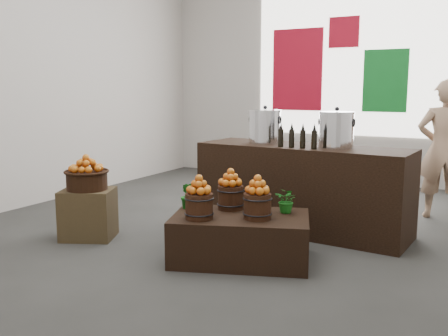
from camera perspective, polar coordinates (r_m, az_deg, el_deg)
The scene contains 23 objects.
ground at distance 5.75m, azimuth 1.60°, elevation -6.84°, with size 7.00×7.00×0.00m, color #343432.
back_wall at distance 8.81m, azimuth 12.20°, elevation 11.62°, with size 6.00×0.04×4.00m, color #B3ADA5.
back_opening at distance 8.71m, azimuth 14.10°, elevation 11.58°, with size 3.20×0.02×2.40m, color white.
deco_red_left at distance 8.96m, azimuth 8.38°, elevation 11.03°, with size 0.90×0.04×1.40m, color #A30C20.
deco_green_right at distance 8.56m, azimuth 17.95°, elevation 9.46°, with size 0.70×0.04×1.00m, color #117025.
deco_red_upper at distance 8.76m, azimuth 13.56°, elevation 14.87°, with size 0.50×0.04×0.50m, color #A30C20.
crate at distance 5.49m, azimuth -15.24°, elevation -5.08°, with size 0.53×0.43×0.53m, color #4C3D23.
wicker_basket at distance 5.42m, azimuth -15.40°, elevation -1.39°, with size 0.42×0.42×0.19m, color black.
apples_in_basket at distance 5.39m, azimuth -15.48°, elevation 0.53°, with size 0.33×0.33×0.18m, color #A90507, non-canonical shape.
display_table at distance 4.64m, azimuth 1.89°, elevation -7.98°, with size 1.23×0.76×0.43m, color black.
apple_bucket_front_left at distance 4.45m, azimuth -2.86°, elevation -4.38°, with size 0.25×0.25×0.23m, color #331B0D.
apples_in_bucket_front_left at distance 4.40m, azimuth -2.88°, elevation -1.89°, with size 0.18×0.18×0.17m, color #A90507, non-canonical shape.
apple_bucket_front_right at distance 4.45m, azimuth 3.84°, elevation -4.38°, with size 0.25×0.25×0.23m, color #331B0D.
apples_in_bucket_front_right at distance 4.41m, azimuth 3.86°, elevation -1.89°, with size 0.18×0.18×0.17m, color #A90507, non-canonical shape.
apple_bucket_rear at distance 4.79m, azimuth 0.76°, elevation -3.39°, with size 0.25×0.25×0.23m, color #331B0D.
apples_in_bucket_rear at distance 4.75m, azimuth 0.76°, elevation -1.07°, with size 0.18×0.18×0.17m, color #A90507, non-canonical shape.
herb_garnish_right at distance 4.68m, azimuth 7.21°, elevation -3.71°, with size 0.21×0.18×0.24m, color #135B14.
herb_garnish_left at distance 4.82m, azimuth -4.17°, elevation -3.17°, with size 0.14×0.11×0.26m, color #135B14.
counter at distance 5.62m, azimuth 8.92°, elevation -2.31°, with size 2.33×0.74×0.96m, color black.
stock_pot_left at distance 5.73m, azimuth 4.70°, elevation 4.64°, with size 0.36×0.36×0.36m, color silver.
stock_pot_center at distance 5.39m, azimuth 12.71°, elevation 4.17°, with size 0.36×0.36×0.36m, color silver.
oil_cruets at distance 5.32m, azimuth 8.05°, elevation 3.73°, with size 0.34×0.06×0.27m, color black, non-canonical shape.
shopper at distance 6.60m, azimuth 23.79°, elevation 1.96°, with size 0.62×0.41×1.69m, color #A17E62.
Camera 1 is at (2.49, -4.94, 1.57)m, focal length 40.00 mm.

